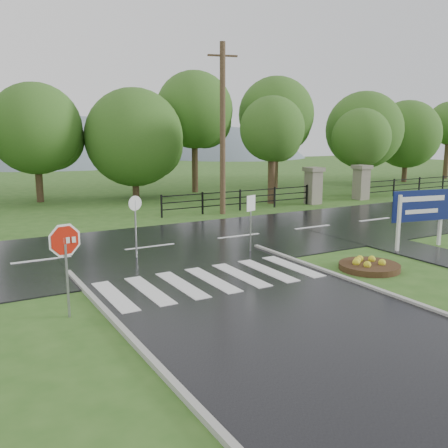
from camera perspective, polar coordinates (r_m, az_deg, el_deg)
ground at (r=11.16m, az=11.25°, el=-13.11°), size 120.00×120.00×0.00m
main_road at (r=19.42m, az=-8.43°, el=-2.72°), size 90.00×8.00×0.04m
walkway at (r=19.74m, az=22.41°, el=-3.21°), size 2.20×11.00×0.04m
crosswalk at (r=15.01m, az=-1.39°, el=-6.38°), size 6.50×2.80×0.02m
pillar_west at (r=31.01m, az=10.17°, el=4.44°), size 1.00×1.00×2.24m
pillar_east at (r=33.70m, az=15.42°, el=4.71°), size 1.00×1.00×2.24m
fence_west at (r=28.01m, az=1.85°, el=3.01°), size 9.58×0.08×1.20m
hills at (r=76.04m, az=-20.99°, el=-5.29°), size 102.00×48.00×48.00m
treeline at (r=32.88m, az=-15.77°, el=2.49°), size 83.20×5.20×10.00m
stop_sign at (r=12.38m, az=-17.69°, el=-2.63°), size 1.07×0.26×2.45m
estate_billboard at (r=20.25m, az=21.61°, el=1.65°), size 2.54×0.54×2.25m
flower_bed at (r=16.91m, az=16.28°, el=-4.55°), size 1.95×1.95×0.39m
reg_sign_small at (r=18.22m, az=3.09°, el=1.36°), size 0.46×0.17×2.14m
reg_sign_round at (r=17.57m, az=-10.09°, el=0.54°), size 0.51×0.14×2.24m
utility_pole_east at (r=26.61m, az=-0.16°, el=10.81°), size 1.55×0.50×8.90m
entrance_tree_left at (r=30.76m, az=5.54°, el=10.71°), size 3.93×3.93×6.50m
entrance_tree_right at (r=35.52m, az=15.41°, el=9.44°), size 3.97×3.97×5.93m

